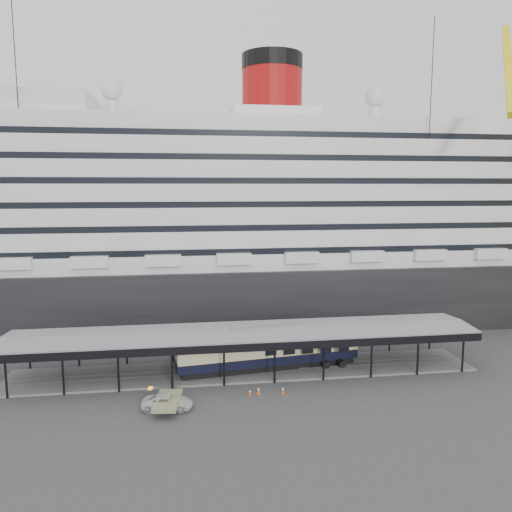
# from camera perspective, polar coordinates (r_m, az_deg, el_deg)

# --- Properties ---
(ground) EXTENTS (200.00, 200.00, 0.00)m
(ground) POSITION_cam_1_polar(r_m,az_deg,el_deg) (57.74, -0.61, -14.79)
(ground) COLOR #39393C
(ground) RESTS_ON ground
(cruise_ship) EXTENTS (130.00, 30.00, 43.90)m
(cruise_ship) POSITION_cam_1_polar(r_m,az_deg,el_deg) (85.18, -3.51, 5.26)
(cruise_ship) COLOR black
(cruise_ship) RESTS_ON ground
(platform_canopy) EXTENTS (56.00, 9.18, 5.30)m
(platform_canopy) POSITION_cam_1_polar(r_m,az_deg,el_deg) (61.54, -1.26, -10.97)
(platform_canopy) COLOR slate
(platform_canopy) RESTS_ON ground
(port_truck) EXTENTS (5.37, 3.01, 1.42)m
(port_truck) POSITION_cam_1_polar(r_m,az_deg,el_deg) (53.19, -10.08, -16.14)
(port_truck) COLOR silver
(port_truck) RESTS_ON ground
(pullman_carriage) EXTENTS (22.69, 5.83, 22.09)m
(pullman_carriage) POSITION_cam_1_polar(r_m,az_deg,el_deg) (61.85, 1.48, -10.57)
(pullman_carriage) COLOR black
(pullman_carriage) RESTS_ON ground
(traffic_cone_left) EXTENTS (0.49, 0.49, 0.82)m
(traffic_cone_left) POSITION_cam_1_polar(r_m,az_deg,el_deg) (55.98, 0.29, -15.09)
(traffic_cone_left) COLOR orange
(traffic_cone_left) RESTS_ON ground
(traffic_cone_mid) EXTENTS (0.41, 0.41, 0.68)m
(traffic_cone_mid) POSITION_cam_1_polar(r_m,az_deg,el_deg) (55.68, -0.70, -15.30)
(traffic_cone_mid) COLOR #E6420C
(traffic_cone_mid) RESTS_ON ground
(traffic_cone_right) EXTENTS (0.46, 0.46, 0.75)m
(traffic_cone_right) POSITION_cam_1_polar(r_m,az_deg,el_deg) (56.27, 3.09, -15.01)
(traffic_cone_right) COLOR #E3590C
(traffic_cone_right) RESTS_ON ground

